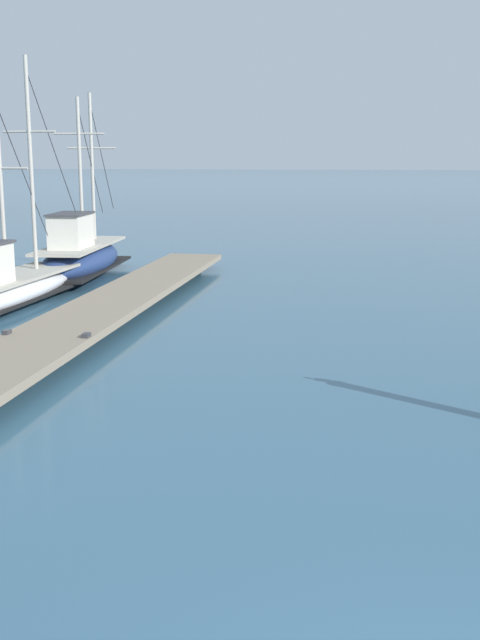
# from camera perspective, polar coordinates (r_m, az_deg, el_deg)

# --- Properties ---
(floating_dock) EXTENTS (2.33, 18.51, 0.53)m
(floating_dock) POSITION_cam_1_polar(r_m,az_deg,el_deg) (18.68, -9.46, 1.09)
(floating_dock) COLOR gray
(floating_dock) RESTS_ON ground
(fishing_boat_2) EXTENTS (2.02, 7.07, 5.77)m
(fishing_boat_2) POSITION_cam_1_polar(r_m,az_deg,el_deg) (25.27, -11.53, 4.55)
(fishing_boat_2) COLOR navy
(fishing_boat_2) RESTS_ON ground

